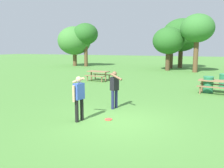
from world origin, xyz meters
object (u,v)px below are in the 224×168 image
at_px(trash_can_further_along, 224,81).
at_px(tree_far_right, 168,41).
at_px(tree_back_right, 197,29).
at_px(picnic_table_near, 214,84).
at_px(person_thrower, 79,95).
at_px(picnic_table_far, 98,74).
at_px(person_catcher, 115,87).
at_px(trash_can_beside_table, 208,84).
at_px(tree_slender_mid, 172,40).
at_px(tree_broad_center, 86,34).
at_px(frisbee, 109,119).
at_px(tree_tall_left, 74,41).
at_px(tree_back_left, 181,35).

height_order(trash_can_further_along, tree_far_right, tree_far_right).
bearing_deg(tree_back_right, picnic_table_near, -83.41).
bearing_deg(tree_back_right, person_thrower, -100.79).
bearing_deg(tree_far_right, picnic_table_far, -112.02).
distance_m(person_catcher, trash_can_beside_table, 6.59).
relative_size(picnic_table_near, picnic_table_far, 1.02).
bearing_deg(trash_can_beside_table, tree_slender_mid, 104.95).
bearing_deg(tree_broad_center, tree_far_right, -8.08).
xyz_separation_m(trash_can_further_along, tree_far_right, (-4.92, 10.26, 2.82)).
height_order(frisbee, tree_far_right, tree_far_right).
distance_m(person_thrower, tree_broad_center, 23.72).
bearing_deg(frisbee, trash_can_beside_table, 62.41).
xyz_separation_m(picnic_table_far, tree_tall_left, (-8.95, 11.79, 2.90)).
distance_m(trash_can_further_along, tree_back_right, 10.40).
bearing_deg(trash_can_beside_table, frisbee, -117.59).
distance_m(picnic_table_far, tree_broad_center, 14.11).
height_order(tree_tall_left, tree_broad_center, tree_broad_center).
distance_m(picnic_table_near, trash_can_beside_table, 0.34).
xyz_separation_m(picnic_table_far, tree_slender_mid, (4.08, 12.66, 2.89)).
distance_m(picnic_table_near, tree_broad_center, 20.96).
bearing_deg(picnic_table_near, tree_back_right, 96.59).
height_order(frisbee, trash_can_beside_table, trash_can_beside_table).
xyz_separation_m(picnic_table_near, trash_can_beside_table, (-0.31, 0.09, -0.08)).
height_order(trash_can_beside_table, tree_back_left, tree_back_left).
distance_m(picnic_table_near, tree_back_left, 16.76).
xyz_separation_m(person_thrower, tree_broad_center, (-10.58, 20.97, 3.33)).
height_order(person_thrower, trash_can_beside_table, person_thrower).
xyz_separation_m(trash_can_further_along, tree_back_left, (-3.87, 14.21, 3.60)).
bearing_deg(tree_tall_left, picnic_table_near, -38.83).
distance_m(frisbee, tree_far_right, 19.15).
distance_m(picnic_table_far, trash_can_beside_table, 8.24).
xyz_separation_m(trash_can_further_along, tree_slender_mid, (-4.89, 12.90, 2.97)).
relative_size(trash_can_further_along, tree_far_right, 0.20).
distance_m(trash_can_further_along, tree_broad_center, 20.33).
height_order(picnic_table_near, trash_can_beside_table, trash_can_beside_table).
bearing_deg(frisbee, trash_can_further_along, 62.15).
bearing_deg(picnic_table_far, frisbee, -63.45).
bearing_deg(picnic_table_far, trash_can_further_along, -1.52).
bearing_deg(tree_broad_center, tree_back_left, 10.97).
bearing_deg(person_thrower, tree_tall_left, 120.43).
distance_m(person_catcher, tree_back_left, 21.51).
relative_size(picnic_table_near, tree_tall_left, 0.35).
xyz_separation_m(person_catcher, trash_can_beside_table, (3.91, 5.28, -0.48)).
xyz_separation_m(picnic_table_far, tree_back_right, (7.01, 9.17, 3.91)).
distance_m(frisbee, tree_back_right, 18.74).
bearing_deg(picnic_table_near, frisbee, -119.95).
bearing_deg(person_thrower, tree_back_left, 86.02).
bearing_deg(tree_back_left, person_catcher, -92.73).
distance_m(person_catcher, trash_can_further_along, 8.59).
height_order(person_catcher, tree_back_left, tree_back_left).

